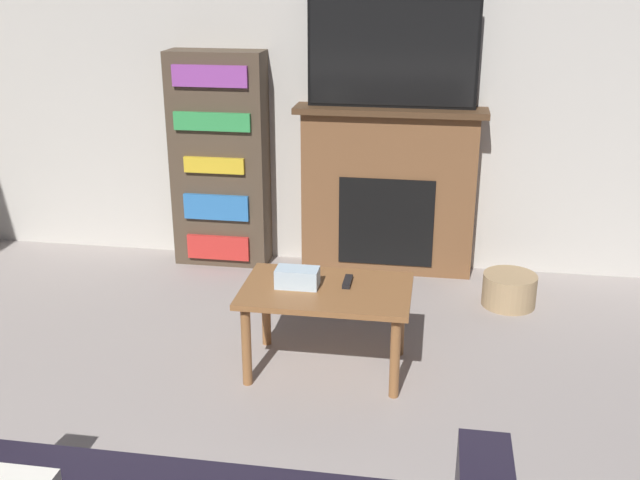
{
  "coord_description": "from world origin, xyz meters",
  "views": [
    {
      "loc": [
        0.7,
        -1.0,
        2.03
      ],
      "look_at": [
        0.15,
        2.43,
        0.75
      ],
      "focal_mm": 42.0,
      "sensor_mm": 36.0,
      "label": 1
    }
  ],
  "objects_px": {
    "storage_basket": "(509,290)",
    "bookshelf": "(220,160)",
    "fireplace": "(388,190)",
    "coffee_table": "(326,300)",
    "tv": "(392,54)"
  },
  "relations": [
    {
      "from": "tv",
      "to": "coffee_table",
      "type": "height_order",
      "value": "tv"
    },
    {
      "from": "fireplace",
      "to": "tv",
      "type": "bearing_deg",
      "value": -90.0
    },
    {
      "from": "storage_basket",
      "to": "bookshelf",
      "type": "bearing_deg",
      "value": 167.23
    },
    {
      "from": "tv",
      "to": "coffee_table",
      "type": "xyz_separation_m",
      "value": [
        -0.21,
        -1.42,
        -1.09
      ]
    },
    {
      "from": "fireplace",
      "to": "bookshelf",
      "type": "distance_m",
      "value": 1.19
    },
    {
      "from": "bookshelf",
      "to": "coffee_table",
      "type": "bearing_deg",
      "value": -55.67
    },
    {
      "from": "fireplace",
      "to": "storage_basket",
      "type": "relative_size",
      "value": 3.78
    },
    {
      "from": "coffee_table",
      "to": "bookshelf",
      "type": "distance_m",
      "value": 1.75
    },
    {
      "from": "tv",
      "to": "storage_basket",
      "type": "distance_m",
      "value": 1.67
    },
    {
      "from": "storage_basket",
      "to": "fireplace",
      "type": "bearing_deg",
      "value": 149.83
    },
    {
      "from": "coffee_table",
      "to": "storage_basket",
      "type": "distance_m",
      "value": 1.44
    },
    {
      "from": "fireplace",
      "to": "bookshelf",
      "type": "height_order",
      "value": "bookshelf"
    },
    {
      "from": "tv",
      "to": "bookshelf",
      "type": "distance_m",
      "value": 1.39
    },
    {
      "from": "tv",
      "to": "coffee_table",
      "type": "distance_m",
      "value": 1.81
    },
    {
      "from": "fireplace",
      "to": "coffee_table",
      "type": "height_order",
      "value": "fireplace"
    }
  ]
}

